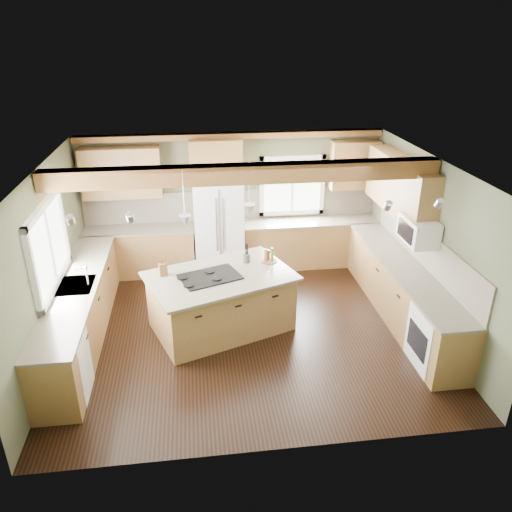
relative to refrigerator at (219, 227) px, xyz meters
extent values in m
plane|color=black|center=(0.30, -2.12, -0.90)|extent=(5.60, 5.60, 0.00)
plane|color=silver|center=(0.30, -2.12, 1.70)|extent=(5.60, 5.60, 0.00)
plane|color=#50563D|center=(0.30, 0.38, 0.40)|extent=(5.60, 0.00, 5.60)
plane|color=#50563D|center=(-2.50, -2.12, 0.40)|extent=(0.00, 5.00, 5.00)
plane|color=#50563D|center=(3.10, -2.12, 0.40)|extent=(0.00, 5.00, 5.00)
cube|color=brown|center=(0.30, -2.02, 1.57)|extent=(5.55, 0.26, 0.26)
cube|color=brown|center=(0.30, 0.28, 1.64)|extent=(5.55, 0.20, 0.10)
cube|color=brown|center=(0.30, 0.36, 0.31)|extent=(5.58, 0.03, 0.58)
cube|color=brown|center=(3.08, -2.07, 0.31)|extent=(0.03, 3.70, 0.58)
cube|color=brown|center=(-1.49, 0.08, -0.46)|extent=(2.02, 0.60, 0.88)
cube|color=brown|center=(-1.49, 0.08, 0.00)|extent=(2.06, 0.64, 0.04)
cube|color=brown|center=(1.79, 0.08, -0.46)|extent=(2.62, 0.60, 0.88)
cube|color=brown|center=(1.79, 0.08, 0.00)|extent=(2.66, 0.64, 0.04)
cube|color=brown|center=(-2.20, -2.07, -0.46)|extent=(0.60, 3.70, 0.88)
cube|color=brown|center=(-2.20, -2.07, 0.00)|extent=(0.64, 3.74, 0.04)
cube|color=brown|center=(2.80, -2.07, -0.46)|extent=(0.60, 3.70, 0.88)
cube|color=brown|center=(2.80, -2.07, 0.00)|extent=(0.64, 3.74, 0.04)
cube|color=brown|center=(-1.69, 0.21, 1.05)|extent=(1.40, 0.35, 0.90)
cube|color=brown|center=(0.00, 0.21, 1.25)|extent=(0.96, 0.35, 0.70)
cube|color=brown|center=(2.92, -1.22, 1.05)|extent=(0.35, 2.20, 0.90)
cube|color=brown|center=(2.60, 0.21, 1.05)|extent=(0.90, 0.35, 0.90)
cube|color=white|center=(-2.48, -2.07, 0.65)|extent=(0.04, 1.60, 1.05)
cube|color=white|center=(1.45, 0.36, 0.65)|extent=(1.10, 0.04, 1.00)
cube|color=#262628|center=(-2.20, -2.07, 0.01)|extent=(0.50, 0.65, 0.03)
cylinder|color=#B2B2B7|center=(-2.02, -2.07, 0.15)|extent=(0.02, 0.02, 0.28)
cube|color=white|center=(-2.19, -3.37, -0.47)|extent=(0.60, 0.60, 0.84)
cube|color=white|center=(2.79, -3.37, -0.47)|extent=(0.60, 0.72, 0.84)
cube|color=white|center=(2.88, -2.17, 0.65)|extent=(0.40, 0.70, 0.38)
cone|color=#B2B2B7|center=(-0.57, -2.19, 0.98)|extent=(0.18, 0.18, 0.16)
cone|color=#B2B2B7|center=(0.37, -1.85, 0.98)|extent=(0.18, 0.18, 0.16)
cube|color=white|center=(0.00, 0.00, 0.00)|extent=(0.90, 0.74, 1.80)
cube|color=brown|center=(-0.10, -2.02, -0.46)|extent=(2.29, 1.84, 0.88)
cube|color=brown|center=(-0.10, -2.02, 0.00)|extent=(2.46, 2.01, 0.04)
cube|color=black|center=(-0.26, -2.08, 0.03)|extent=(1.01, 0.84, 0.02)
cube|color=brown|center=(-0.94, -1.92, 0.12)|extent=(0.13, 0.11, 0.20)
cylinder|color=#3F3932|center=(0.35, -1.63, 0.09)|extent=(0.14, 0.14, 0.14)
camera|label=1|loc=(-0.43, -8.73, 3.42)|focal=35.00mm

